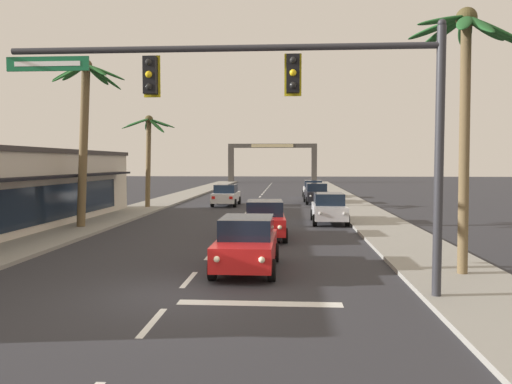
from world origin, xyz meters
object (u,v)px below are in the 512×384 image
Objects in this scene: sedan_oncoming_far at (226,195)px; palm_left_second at (85,115)px; sedan_parked_mid_kerb at (316,193)px; palm_left_third at (148,141)px; palm_right_nearest at (466,72)px; sedan_lead_at_stop_bar at (247,243)px; sedan_third_in_queue at (265,219)px; sedan_parked_nearest_kerb at (329,208)px; traffic_signal_mast at (296,99)px; town_gateway_arch at (272,157)px; sedan_parked_far_kerb at (313,189)px.

palm_left_second reaches higher than sedan_oncoming_far.
sedan_parked_mid_kerb is at bearing 53.75° from palm_left_second.
sedan_oncoming_far is 7.33m from palm_left_third.
palm_right_nearest is (15.41, -9.95, 0.18)m from palm_left_second.
sedan_third_in_queue is (0.24, 6.91, 0.00)m from sedan_lead_at_stop_bar.
palm_right_nearest reaches higher than palm_left_third.
sedan_oncoming_far is 1.01× the size of sedan_parked_nearest_kerb.
palm_left_second is at bearing 129.85° from traffic_signal_mast.
sedan_oncoming_far is at bearing 123.33° from sedan_parked_nearest_kerb.
palm_left_second is 61.41m from town_gateway_arch.
town_gateway_arch reaches higher than sedan_parked_mid_kerb.
sedan_lead_at_stop_bar is at bearing -91.97° from sedan_third_in_queue.
palm_left_third is at bearing -155.99° from sedan_parked_mid_kerb.
sedan_parked_mid_kerb is at bearing 82.29° from sedan_lead_at_stop_bar.
palm_right_nearest is at bearing -54.37° from palm_left_third.
sedan_parked_mid_kerb is at bearing 96.00° from palm_right_nearest.
sedan_parked_mid_kerb is at bearing -90.29° from sedan_parked_far_kerb.
palm_left_second is (-12.60, -23.85, 4.97)m from sedan_parked_far_kerb.
sedan_oncoming_far is 11.94m from sedan_parked_far_kerb.
palm_left_second is 11.57m from palm_left_third.
sedan_parked_nearest_kerb is 0.57× the size of palm_right_nearest.
sedan_parked_nearest_kerb is (3.57, 12.68, 0.00)m from sedan_lead_at_stop_bar.
sedan_parked_nearest_kerb is 20.43m from sedan_parked_far_kerb.
traffic_signal_mast is 5.67m from palm_right_nearest.
sedan_parked_far_kerb is 18.09m from palm_left_third.
sedan_parked_far_kerb is (3.37, 26.20, 0.00)m from sedan_third_in_queue.
sedan_parked_mid_kerb is 44.24m from town_gateway_arch.
sedan_oncoming_far is 0.52× the size of palm_left_second.
sedan_lead_at_stop_bar is at bearing -66.63° from palm_left_third.
sedan_lead_at_stop_bar is at bearing -105.70° from sedan_parked_nearest_kerb.
sedan_parked_mid_kerb is (3.33, 19.48, 0.00)m from sedan_third_in_queue.
sedan_parked_mid_kerb is 6.72m from sedan_parked_far_kerb.
sedan_lead_at_stop_bar is 13.83m from palm_left_second.
traffic_signal_mast is at bearing -50.15° from palm_left_second.
palm_right_nearest is at bearing -77.96° from sedan_parked_nearest_kerb.
sedan_parked_far_kerb is at bearing 86.69° from traffic_signal_mast.
traffic_signal_mast is at bearing -87.61° from town_gateway_arch.
sedan_parked_nearest_kerb is 13.93m from palm_left_second.
traffic_signal_mast is 16.40m from palm_left_second.
palm_left_second reaches higher than sedan_third_in_queue.
sedan_parked_far_kerb is (2.11, 36.42, -4.10)m from traffic_signal_mast.
palm_left_second reaches higher than palm_left_third.
sedan_parked_far_kerb is 34.31m from palm_right_nearest.
sedan_parked_far_kerb is 0.30× the size of town_gateway_arch.
sedan_third_in_queue and sedan_parked_far_kerb have the same top height.
sedan_parked_nearest_kerb is 0.65× the size of palm_left_third.
town_gateway_arch is (-5.14, 43.81, 3.43)m from sedan_parked_mid_kerb.
palm_left_second is (-9.23, 2.35, 4.97)m from sedan_third_in_queue.
palm_left_second is (-12.56, -3.42, 4.97)m from sedan_parked_nearest_kerb.
sedan_parked_far_kerb is at bearing 89.88° from sedan_parked_nearest_kerb.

